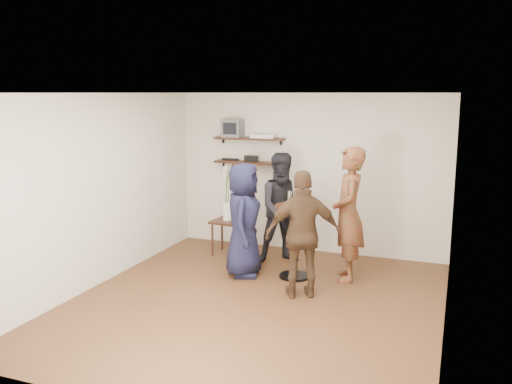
# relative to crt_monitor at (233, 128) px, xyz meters

# --- Properties ---
(room) EXTENTS (4.58, 5.08, 2.68)m
(room) POSITION_rel_crt_monitor_xyz_m (1.29, -2.38, -0.72)
(room) COLOR #432615
(room) RESTS_ON ground
(shelf_upper) EXTENTS (1.20, 0.25, 0.04)m
(shelf_upper) POSITION_rel_crt_monitor_xyz_m (0.29, 0.00, -0.17)
(shelf_upper) COLOR black
(shelf_upper) RESTS_ON room
(shelf_lower) EXTENTS (1.20, 0.25, 0.04)m
(shelf_lower) POSITION_rel_crt_monitor_xyz_m (0.29, 0.00, -0.57)
(shelf_lower) COLOR black
(shelf_lower) RESTS_ON room
(crt_monitor) EXTENTS (0.32, 0.30, 0.30)m
(crt_monitor) POSITION_rel_crt_monitor_xyz_m (0.00, 0.00, 0.00)
(crt_monitor) COLOR #59595B
(crt_monitor) RESTS_ON shelf_upper
(dvd_deck) EXTENTS (0.40, 0.24, 0.06)m
(dvd_deck) POSITION_rel_crt_monitor_xyz_m (0.55, 0.00, -0.12)
(dvd_deck) COLOR silver
(dvd_deck) RESTS_ON shelf_upper
(radio) EXTENTS (0.22, 0.10, 0.10)m
(radio) POSITION_rel_crt_monitor_xyz_m (0.32, 0.00, -0.50)
(radio) COLOR black
(radio) RESTS_ON shelf_lower
(power_strip) EXTENTS (0.30, 0.05, 0.03)m
(power_strip) POSITION_rel_crt_monitor_xyz_m (-0.08, 0.05, -0.54)
(power_strip) COLOR black
(power_strip) RESTS_ON shelf_lower
(side_table) EXTENTS (0.51, 0.51, 0.56)m
(side_table) POSITION_rel_crt_monitor_xyz_m (0.12, -0.54, -1.55)
(side_table) COLOR black
(side_table) RESTS_ON room
(vase_lilies) EXTENTS (0.19, 0.20, 0.96)m
(vase_lilies) POSITION_rel_crt_monitor_xyz_m (0.11, -0.54, -1.16)
(vase_lilies) COLOR white
(vase_lilies) RESTS_ON side_table
(drinks_table) EXTENTS (0.58, 0.58, 1.05)m
(drinks_table) POSITION_rel_crt_monitor_xyz_m (1.48, -1.26, -1.34)
(drinks_table) COLOR black
(drinks_table) RESTS_ON room
(wine_glass_fl) EXTENTS (0.07, 0.07, 0.20)m
(wine_glass_fl) POSITION_rel_crt_monitor_xyz_m (1.40, -1.29, -0.83)
(wine_glass_fl) COLOR silver
(wine_glass_fl) RESTS_ON drinks_table
(wine_glass_fr) EXTENTS (0.06, 0.06, 0.19)m
(wine_glass_fr) POSITION_rel_crt_monitor_xyz_m (1.53, -1.30, -0.83)
(wine_glass_fr) COLOR silver
(wine_glass_fr) RESTS_ON drinks_table
(wine_glass_bl) EXTENTS (0.07, 0.07, 0.22)m
(wine_glass_bl) POSITION_rel_crt_monitor_xyz_m (1.47, -1.19, -0.81)
(wine_glass_bl) COLOR silver
(wine_glass_bl) RESTS_ON drinks_table
(wine_glass_br) EXTENTS (0.07, 0.07, 0.20)m
(wine_glass_br) POSITION_rel_crt_monitor_xyz_m (1.51, -1.26, -0.83)
(wine_glass_br) COLOR silver
(wine_glass_br) RESTS_ON drinks_table
(person_plaid) EXTENTS (0.61, 0.78, 1.88)m
(person_plaid) POSITION_rel_crt_monitor_xyz_m (2.19, -1.07, -1.08)
(person_plaid) COLOR #B1142B
(person_plaid) RESTS_ON room
(person_dark) EXTENTS (1.04, 0.98, 1.71)m
(person_dark) POSITION_rel_crt_monitor_xyz_m (1.10, -0.62, -1.16)
(person_dark) COLOR black
(person_dark) RESTS_ON room
(person_navy) EXTENTS (0.68, 0.89, 1.64)m
(person_navy) POSITION_rel_crt_monitor_xyz_m (0.76, -1.42, -1.20)
(person_navy) COLOR black
(person_navy) RESTS_ON room
(person_brown) EXTENTS (1.05, 0.77, 1.65)m
(person_brown) POSITION_rel_crt_monitor_xyz_m (1.78, -1.93, -1.19)
(person_brown) COLOR #432D1C
(person_brown) RESTS_ON room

